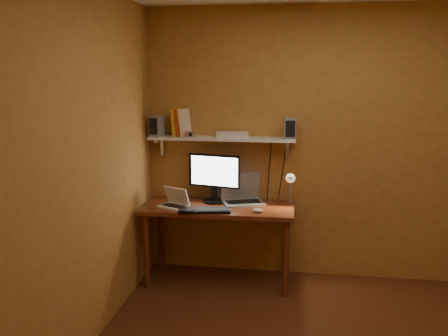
% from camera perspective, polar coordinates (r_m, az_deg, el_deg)
% --- Properties ---
extents(room, '(3.44, 3.24, 2.64)m').
position_cam_1_polar(room, '(3.04, 13.27, -1.53)').
color(room, '#502314').
rests_on(room, ground).
extents(desk, '(1.40, 0.60, 0.75)m').
position_cam_1_polar(desk, '(4.48, -0.63, -5.62)').
color(desk, maroon).
rests_on(desk, ground).
extents(wall_shelf, '(1.40, 0.25, 0.21)m').
position_cam_1_polar(wall_shelf, '(4.53, -0.25, 3.53)').
color(wall_shelf, silver).
rests_on(wall_shelf, room).
extents(monitor, '(0.51, 0.26, 0.47)m').
position_cam_1_polar(monitor, '(4.53, -1.20, -0.91)').
color(monitor, black).
rests_on(monitor, desk).
extents(laptop, '(0.45, 0.39, 0.28)m').
position_cam_1_polar(laptop, '(4.56, 2.16, -3.27)').
color(laptop, gray).
rests_on(laptop, desk).
extents(netbook, '(0.31, 0.28, 0.19)m').
position_cam_1_polar(netbook, '(4.42, -5.92, -4.06)').
color(netbook, white).
rests_on(netbook, desk).
extents(keyboard, '(0.48, 0.23, 0.02)m').
position_cam_1_polar(keyboard, '(4.27, -2.33, -5.11)').
color(keyboard, black).
rests_on(keyboard, desk).
extents(mouse, '(0.11, 0.08, 0.04)m').
position_cam_1_polar(mouse, '(4.25, 4.11, -5.11)').
color(mouse, white).
rests_on(mouse, desk).
extents(desk_lamp, '(0.09, 0.23, 0.38)m').
position_cam_1_polar(desk_lamp, '(4.48, 8.00, -1.86)').
color(desk_lamp, silver).
rests_on(desk_lamp, desk).
extents(speaker_left, '(0.14, 0.14, 0.20)m').
position_cam_1_polar(speaker_left, '(4.64, -8.14, 5.05)').
color(speaker_left, gray).
rests_on(speaker_left, wall_shelf).
extents(speaker_right, '(0.12, 0.12, 0.19)m').
position_cam_1_polar(speaker_right, '(4.44, 7.93, 4.76)').
color(speaker_right, gray).
rests_on(speaker_right, wall_shelf).
extents(books, '(0.18, 0.19, 0.27)m').
position_cam_1_polar(books, '(4.62, -5.19, 5.48)').
color(books, gold).
rests_on(books, wall_shelf).
extents(shelf_camera, '(0.10, 0.06, 0.06)m').
position_cam_1_polar(shelf_camera, '(4.51, -4.09, 4.05)').
color(shelf_camera, silver).
rests_on(shelf_camera, wall_shelf).
extents(router, '(0.33, 0.25, 0.05)m').
position_cam_1_polar(router, '(4.51, 0.94, 4.03)').
color(router, white).
rests_on(router, wall_shelf).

